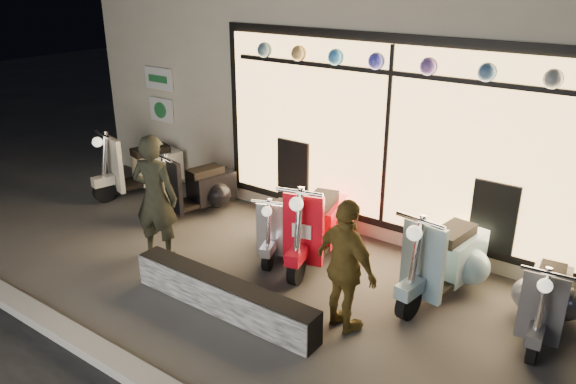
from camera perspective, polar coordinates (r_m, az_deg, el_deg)
name	(u,v)px	position (r m, az deg, el deg)	size (l,w,h in m)	color
ground	(250,283)	(7.06, -3.87, -9.16)	(40.00, 40.00, 0.00)	#383533
kerb	(118,364)	(5.91, -16.84, -16.40)	(40.00, 0.25, 0.12)	slate
shop_building	(427,61)	(10.48, 13.90, 12.81)	(10.20, 6.23, 4.20)	beige
graffiti_barrier	(224,296)	(6.45, -6.54, -10.43)	(2.47, 0.28, 0.40)	black
scooter_silver	(282,224)	(7.71, -0.65, -3.28)	(0.69, 1.24, 0.89)	black
scooter_red	(319,223)	(7.51, 3.16, -3.13)	(0.77, 1.62, 1.15)	black
scooter_black	(203,187)	(8.96, -8.61, 0.51)	(0.68, 1.44, 1.02)	black
scooter_cream	(149,166)	(9.97, -13.97, 2.54)	(0.78, 1.57, 1.12)	black
scooter_blue	(448,256)	(6.94, 15.95, -6.28)	(0.64, 1.60, 1.13)	black
scooter_grey	(547,297)	(6.65, 24.80, -9.63)	(0.49, 1.33, 0.95)	black
man	(155,197)	(7.51, -13.33, -0.53)	(0.62, 0.41, 1.69)	black
woman	(346,267)	(5.90, 5.92, -7.58)	(0.87, 0.36, 1.49)	brown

